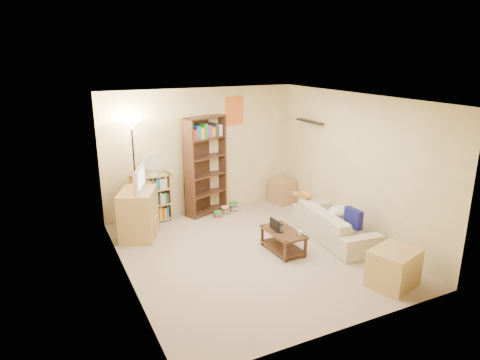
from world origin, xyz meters
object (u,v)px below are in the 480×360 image
object	(u,v)px
tv_stand	(138,214)
end_cabinet	(394,268)
television	(136,179)
sofa	(335,224)
tabby_cat	(304,194)
tall_bookshelf	(205,163)
floor_lamp	(133,144)
coffee_table	(283,239)
desk_fan	(153,163)
side_table	(283,191)
laptop	(280,228)
mug	(300,233)
short_bookshelf	(151,199)

from	to	relation	value
tv_stand	end_cabinet	distance (m)	4.27
television	end_cabinet	bearing A→B (deg)	-114.25
sofa	tabby_cat	bearing A→B (deg)	18.61
tall_bookshelf	floor_lamp	distance (m)	1.53
coffee_table	desk_fan	distance (m)	2.82
tall_bookshelf	side_table	bearing A→B (deg)	-26.24
laptop	tabby_cat	bearing A→B (deg)	-35.86
laptop	end_cabinet	world-z (taller)	end_cabinet
laptop	tall_bookshelf	world-z (taller)	tall_bookshelf
coffee_table	mug	world-z (taller)	mug
television	tall_bookshelf	world-z (taller)	tall_bookshelf
floor_lamp	laptop	bearing A→B (deg)	-46.42
tall_bookshelf	floor_lamp	world-z (taller)	floor_lamp
side_table	floor_lamp	bearing A→B (deg)	179.32
floor_lamp	desk_fan	bearing A→B (deg)	11.31
coffee_table	tall_bookshelf	distance (m)	2.40
sofa	tv_stand	xyz separation A→B (m)	(-3.06, 1.58, 0.16)
sofa	mug	size ratio (longest dim) A/B	20.01
tabby_cat	sofa	bearing A→B (deg)	-77.55
television	end_cabinet	world-z (taller)	television
desk_fan	side_table	xyz separation A→B (m)	(2.79, -0.11, -0.91)
sofa	coffee_table	distance (m)	1.07
mug	sofa	bearing A→B (deg)	17.92
desk_fan	tabby_cat	bearing A→B (deg)	-29.35
floor_lamp	sofa	bearing A→B (deg)	-34.55
tabby_cat	television	xyz separation A→B (m)	(-2.90, 0.84, 0.46)
floor_lamp	side_table	world-z (taller)	floor_lamp
tall_bookshelf	short_bookshelf	size ratio (longest dim) A/B	2.11
tabby_cat	tv_stand	xyz separation A→B (m)	(-2.90, 0.84, -0.19)
sofa	television	bearing A→B (deg)	68.91
laptop	tv_stand	xyz separation A→B (m)	(-1.99, 1.52, 0.06)
tall_bookshelf	desk_fan	xyz separation A→B (m)	(-1.07, -0.05, 0.13)
short_bookshelf	mug	bearing A→B (deg)	-60.83
tv_stand	desk_fan	world-z (taller)	desk_fan
tall_bookshelf	desk_fan	distance (m)	1.08
tv_stand	tabby_cat	bearing A→B (deg)	8.33
side_table	end_cabinet	size ratio (longest dim) A/B	0.80
laptop	tv_stand	world-z (taller)	tv_stand
mug	floor_lamp	xyz separation A→B (m)	(-2.05, 2.35, 1.19)
tall_bookshelf	end_cabinet	distance (m)	4.09
coffee_table	floor_lamp	xyz separation A→B (m)	(-1.90, 2.09, 1.37)
tall_bookshelf	side_table	size ratio (longest dim) A/B	3.83
desk_fan	tall_bookshelf	bearing A→B (deg)	2.42
coffee_table	short_bookshelf	xyz separation A→B (m)	(-1.60, 2.20, 0.25)
television	tv_stand	bearing A→B (deg)	0.00
end_cabinet	mug	bearing A→B (deg)	117.07
sofa	tv_stand	size ratio (longest dim) A/B	2.24
tall_bookshelf	side_table	world-z (taller)	tall_bookshelf
sofa	coffee_table	world-z (taller)	sofa
tabby_cat	tall_bookshelf	size ratio (longest dim) A/B	0.22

